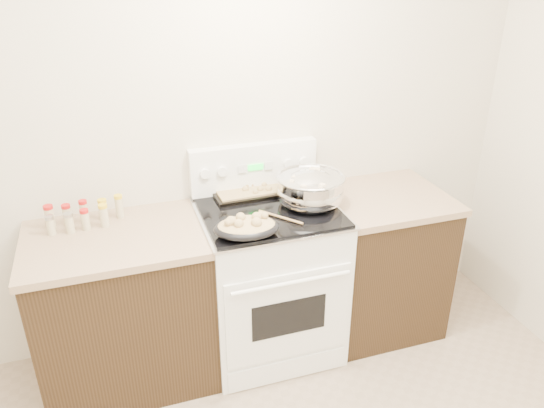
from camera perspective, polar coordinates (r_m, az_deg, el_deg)
name	(u,v)px	position (r m, az deg, el deg)	size (l,w,h in m)	color
room_shell	(312,197)	(1.29, 4.33, 0.73)	(4.10, 3.60, 2.75)	beige
counter_left	(125,308)	(3.07, -15.49, -10.74)	(0.93, 0.67, 0.92)	black
counter_right	(378,261)	(3.44, 11.38, -6.00)	(0.73, 0.67, 0.92)	black
kitchen_range	(269,278)	(3.16, -0.31, -7.94)	(0.78, 0.73, 1.22)	white
mixing_bowl	(310,190)	(2.96, 4.15, 1.54)	(0.42, 0.42, 0.23)	silver
roasting_pan	(247,227)	(2.65, -2.76, -2.44)	(0.36, 0.28, 0.12)	black
baking_sheet	(249,189)	(3.13, -2.52, 1.59)	(0.44, 0.32, 0.06)	black
wooden_spoon	(276,222)	(2.77, 0.46, -1.98)	(0.18, 0.22, 0.04)	#9E7848
blue_ladle	(329,200)	(2.98, 6.13, 0.42)	(0.17, 0.24, 0.10)	#9BDCE7
spice_jars	(82,215)	(2.95, -19.76, -1.15)	(0.40, 0.15, 0.13)	#BFB28C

